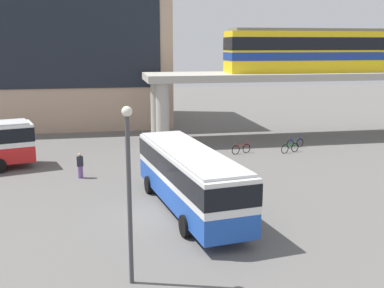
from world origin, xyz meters
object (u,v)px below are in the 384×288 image
(station_building, at_px, (46,49))
(pedestrian_at_kerb, at_px, (80,166))
(train, at_px, (338,50))
(pedestrian_near_building, at_px, (178,153))
(bicycle_green, at_px, (290,148))
(bicycle_blue, at_px, (295,143))
(bus_main, at_px, (189,173))
(bicycle_red, at_px, (241,149))

(station_building, bearing_deg, pedestrian_at_kerb, -79.72)
(train, relative_size, pedestrian_at_kerb, 12.68)
(train, relative_size, pedestrian_near_building, 11.86)
(bicycle_green, distance_m, pedestrian_at_kerb, 16.56)
(bicycle_blue, height_order, pedestrian_at_kerb, pedestrian_at_kerb)
(bus_main, xyz_separation_m, pedestrian_at_kerb, (-5.74, 7.20, -1.22))
(pedestrian_near_building, bearing_deg, station_building, 117.77)
(bicycle_red, xyz_separation_m, bicycle_green, (3.89, -0.40, 0.00))
(bus_main, bearing_deg, station_building, 108.16)
(bicycle_red, relative_size, bicycle_green, 1.00)
(bus_main, relative_size, bicycle_green, 6.63)
(station_building, bearing_deg, train, -25.53)
(bicycle_green, bearing_deg, station_building, 137.07)
(station_building, relative_size, pedestrian_at_kerb, 15.48)
(bicycle_red, height_order, bicycle_blue, same)
(train, bearing_deg, bicycle_green, -138.71)
(bicycle_blue, height_order, pedestrian_near_building, pedestrian_near_building)
(train, relative_size, bicycle_red, 12.19)
(bicycle_blue, bearing_deg, station_building, 141.30)
(bus_main, distance_m, pedestrian_at_kerb, 9.29)
(bus_main, height_order, bicycle_blue, bus_main)
(station_building, height_order, train, station_building)
(train, xyz_separation_m, bus_main, (-17.00, -17.39, -5.91))
(bicycle_red, bearing_deg, bicycle_green, -5.86)
(pedestrian_at_kerb, bearing_deg, train, 24.14)
(train, xyz_separation_m, pedestrian_at_kerb, (-22.74, -10.19, -7.13))
(bicycle_blue, xyz_separation_m, pedestrian_near_building, (-10.46, -3.56, 0.47))
(bicycle_red, distance_m, pedestrian_near_building, 5.89)
(bicycle_green, bearing_deg, pedestrian_at_kerb, -165.05)
(bicycle_blue, distance_m, pedestrian_at_kerb, 18.16)
(station_building, bearing_deg, bicycle_red, -48.44)
(bus_main, bearing_deg, pedestrian_near_building, 84.32)
(station_building, xyz_separation_m, pedestrian_at_kerb, (4.18, -23.04, -7.19))
(bicycle_blue, height_order, bicycle_green, same)
(station_building, distance_m, bus_main, 32.38)
(train, xyz_separation_m, bicycle_red, (-10.63, -5.52, -7.54))
(bicycle_blue, bearing_deg, pedestrian_near_building, -161.22)
(station_building, distance_m, bicycle_blue, 28.37)
(station_building, height_order, pedestrian_near_building, station_building)
(bus_main, xyz_separation_m, pedestrian_near_building, (0.95, 9.60, -1.16))
(bus_main, bearing_deg, bicycle_blue, 49.05)
(bicycle_red, relative_size, pedestrian_at_kerb, 1.04)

